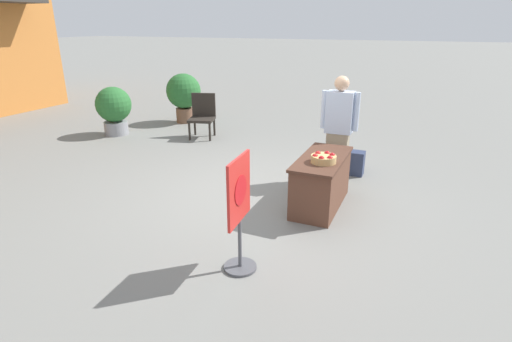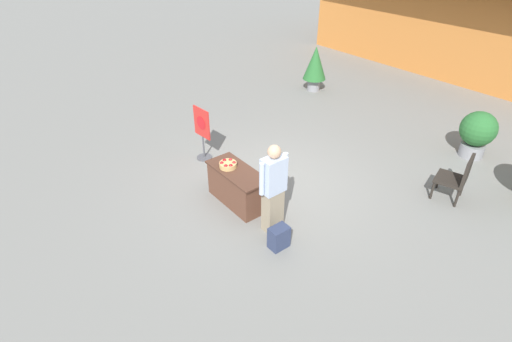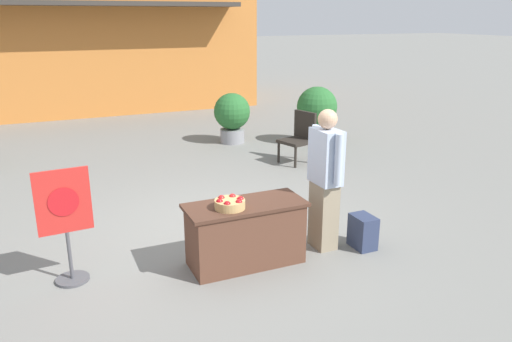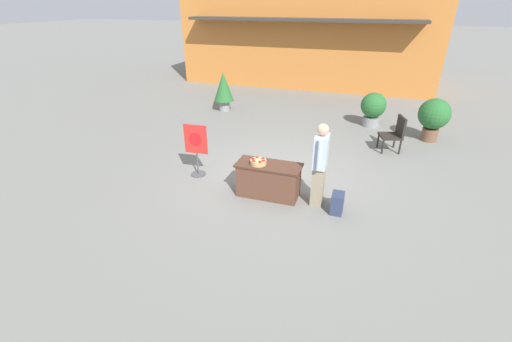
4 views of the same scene
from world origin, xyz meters
The scene contains 9 objects.
ground_plane centered at (0.00, 0.00, 0.00)m, with size 120.00×120.00×0.00m, color slate.
display_table centered at (0.06, -0.99, 0.37)m, with size 1.38×0.60×0.74m.
apple_basket centered at (-0.16, -1.05, 0.80)m, with size 0.34×0.34×0.13m.
person_visitor centered at (1.11, -0.97, 0.90)m, with size 0.27×0.61×1.75m.
backpack centered at (1.55, -1.20, 0.21)m, with size 0.24×0.34×0.42m.
poster_board centered at (-1.85, -0.60, 0.69)m, with size 0.56×0.36×1.28m.
patio_chair centered at (2.67, 2.49, 0.54)m, with size 0.68×0.68×1.00m.
potted_plant_far_right centered at (3.74, 3.69, 0.77)m, with size 0.90×0.90×1.28m.
potted_plant_far_left centered at (2.02, 4.51, 0.64)m, with size 0.82×0.82×1.13m.
Camera 1 is at (-5.19, -2.23, 2.52)m, focal length 28.00 mm.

